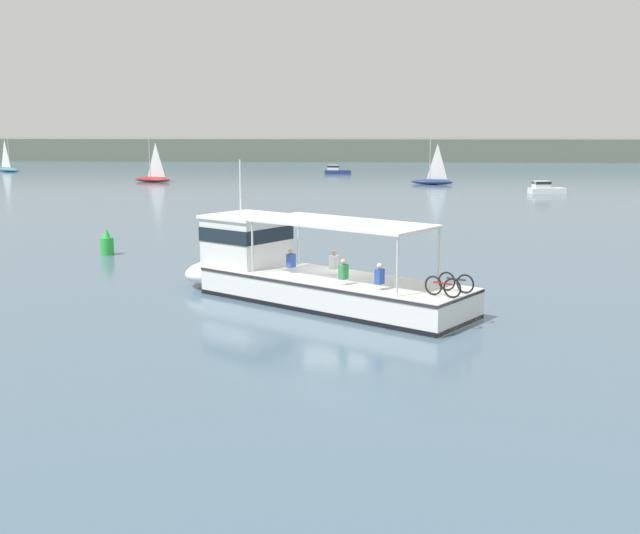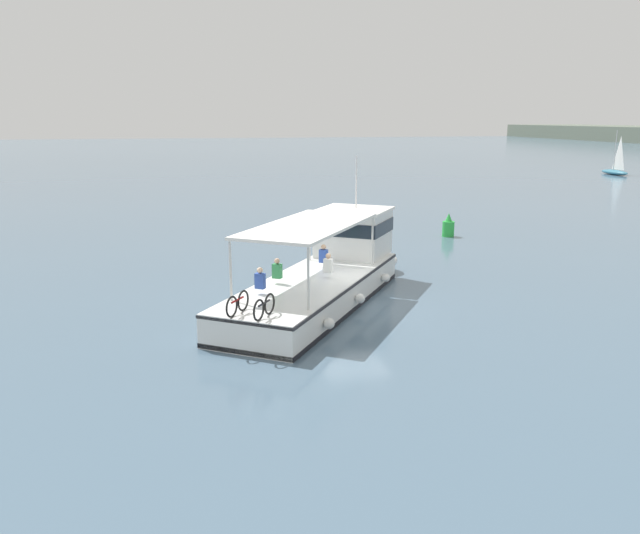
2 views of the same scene
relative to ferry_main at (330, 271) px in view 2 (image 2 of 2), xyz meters
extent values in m
plane|color=slate|center=(1.39, 0.59, -1.02)|extent=(400.00, 400.00, 0.00)
cube|color=white|center=(1.33, -0.92, -0.47)|extent=(10.70, 8.78, 1.10)
ellipsoid|color=white|center=(-3.77, 2.61, -0.47)|extent=(3.48, 3.67, 1.01)
cube|color=black|center=(1.33, -0.92, -0.92)|extent=(10.72, 8.81, 0.16)
cube|color=#2D2D33|center=(1.33, -0.92, 0.00)|extent=(10.73, 8.83, 0.10)
cube|color=white|center=(-2.29, 1.58, 1.03)|extent=(3.69, 3.72, 1.90)
cube|color=#19232D|center=(-2.29, 1.58, 1.37)|extent=(3.76, 3.79, 0.56)
cube|color=white|center=(-2.29, 1.58, 2.04)|extent=(3.91, 3.94, 0.12)
cube|color=white|center=(1.70, -1.18, 2.13)|extent=(7.18, 6.23, 0.10)
cylinder|color=silver|center=(-1.75, -0.45, 1.08)|extent=(0.08, 0.08, 2.00)
cylinder|color=silver|center=(-0.20, 1.79, 1.08)|extent=(0.08, 0.08, 2.00)
cylinder|color=silver|center=(3.59, -4.15, 1.08)|extent=(0.08, 0.08, 2.00)
cylinder|color=silver|center=(5.14, -1.91, 1.08)|extent=(0.08, 0.08, 2.00)
cylinder|color=silver|center=(-2.54, 1.75, 3.20)|extent=(0.06, 0.06, 2.20)
sphere|color=white|center=(-0.45, 2.48, -0.52)|extent=(0.36, 0.36, 0.36)
sphere|color=white|center=(2.26, 0.60, -0.52)|extent=(0.36, 0.36, 0.36)
sphere|color=white|center=(4.81, -1.17, -0.52)|extent=(0.36, 0.36, 0.36)
torus|color=black|center=(4.81, -3.88, 0.41)|extent=(0.58, 0.43, 0.66)
torus|color=black|center=(5.39, -4.28, 0.41)|extent=(0.58, 0.43, 0.66)
cylinder|color=maroon|center=(5.10, -4.08, 0.53)|extent=(0.61, 0.45, 0.06)
torus|color=black|center=(5.32, -3.14, 0.41)|extent=(0.58, 0.43, 0.66)
torus|color=black|center=(5.90, -3.54, 0.41)|extent=(0.58, 0.43, 0.66)
cylinder|color=#232328|center=(5.61, -3.34, 0.53)|extent=(0.61, 0.45, 0.06)
cube|color=#2D4CA5|center=(3.04, -3.13, 0.54)|extent=(0.36, 0.39, 0.52)
sphere|color=beige|center=(3.04, -3.13, 0.91)|extent=(0.20, 0.20, 0.20)
cube|color=#338C4C|center=(1.78, -2.36, 0.54)|extent=(0.36, 0.39, 0.52)
sphere|color=tan|center=(1.78, -2.36, 0.91)|extent=(0.20, 0.20, 0.20)
cube|color=white|center=(1.35, -0.38, 0.54)|extent=(0.36, 0.39, 0.52)
sphere|color=tan|center=(1.35, -0.38, 0.91)|extent=(0.20, 0.20, 0.20)
cube|color=#2D4CA5|center=(-0.31, -0.18, 0.54)|extent=(0.36, 0.39, 0.52)
sphere|color=tan|center=(-0.31, -0.18, 0.91)|extent=(0.20, 0.20, 0.20)
ellipsoid|color=teal|center=(-45.40, 47.04, -0.72)|extent=(4.85, 1.59, 0.60)
cylinder|color=silver|center=(-45.70, 47.05, 1.98)|extent=(0.08, 0.08, 4.80)
pyramid|color=white|center=(-44.85, 47.05, 1.67)|extent=(1.70, 0.13, 4.08)
cylinder|color=green|center=(-11.01, 9.87, -0.57)|extent=(0.70, 0.70, 0.90)
cone|color=green|center=(-11.01, 9.87, 0.13)|extent=(0.42, 0.42, 0.50)
camera|label=1|loc=(2.59, -28.81, 5.60)|focal=42.84mm
camera|label=2|loc=(23.51, -5.63, 5.89)|focal=35.53mm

